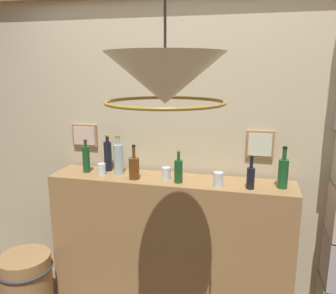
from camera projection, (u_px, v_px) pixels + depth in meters
name	position (u px, v px, depth m)	size (l,w,h in m)	color
panelled_rear_partition	(177.00, 133.00, 2.72)	(3.50, 0.15, 2.59)	beige
bar_shelf_unit	(170.00, 245.00, 2.67)	(1.80, 0.34, 1.07)	#9E7547
liquor_bottle_gin	(86.00, 159.00, 2.69)	(0.06, 0.06, 0.26)	#1A4A24
liquor_bottle_scotch	(283.00, 172.00, 2.33)	(0.07, 0.07, 0.29)	#195126
liquor_bottle_port	(251.00, 177.00, 2.32)	(0.05, 0.05, 0.23)	black
liquor_bottle_whiskey	(118.00, 158.00, 2.64)	(0.07, 0.07, 0.30)	#A1BBC0
liquor_bottle_mezcal	(178.00, 171.00, 2.44)	(0.06, 0.06, 0.24)	#1A4C23
liquor_bottle_bourbon	(108.00, 156.00, 2.73)	(0.06, 0.06, 0.29)	black
liquor_bottle_sherry	(134.00, 168.00, 2.52)	(0.08, 0.08, 0.26)	brown
glass_tumbler_rocks	(102.00, 169.00, 2.64)	(0.06, 0.06, 0.09)	silver
glass_tumbler_highball	(166.00, 174.00, 2.52)	(0.06, 0.06, 0.09)	silver
glass_tumbler_shot	(218.00, 179.00, 2.38)	(0.07, 0.07, 0.10)	silver
pendant_lamp	(165.00, 80.00, 1.53)	(0.54, 0.54, 0.56)	#EFE5C6
wooden_barrel	(27.00, 283.00, 2.70)	(0.42, 0.42, 0.46)	#9E7547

